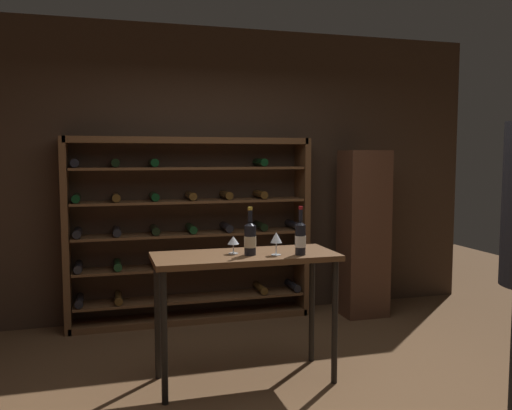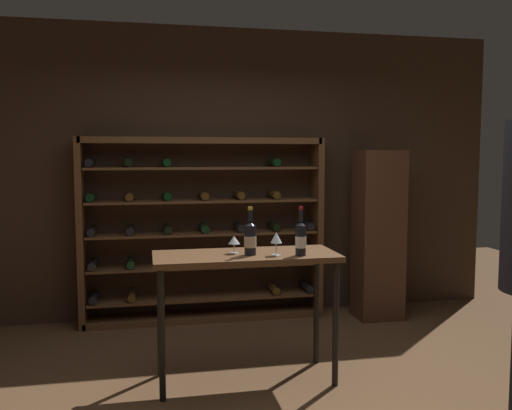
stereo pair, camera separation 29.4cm
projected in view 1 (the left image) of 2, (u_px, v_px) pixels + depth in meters
The scene contains 9 objects.
ground_plane at pixel (278, 402), 3.55m from camera, with size 10.26×10.26×0.00m, color brown.
back_wall at pixel (212, 173), 5.46m from camera, with size 5.68×0.10×2.89m, color #3D2B1E.
wine_rack at pixel (189, 231), 5.23m from camera, with size 2.37×0.32×1.80m.
tasting_table at pixel (245, 269), 3.83m from camera, with size 1.30×0.53×0.93m.
display_cabinet at pixel (363, 233), 5.45m from camera, with size 0.44×0.36×1.68m, color #4C2D1E.
wine_bottle_amber_reserve at pixel (250, 238), 3.76m from camera, with size 0.09×0.09×0.34m.
wine_bottle_black_capsule at pixel (300, 238), 3.76m from camera, with size 0.08×0.08×0.34m.
wine_glass_stemmed_right at pixel (276, 238), 3.75m from camera, with size 0.08×0.08×0.16m.
wine_glass_stemmed_center at pixel (233, 241), 3.81m from camera, with size 0.08×0.08×0.13m.
Camera 1 is at (-1.09, -3.25, 1.62)m, focal length 37.80 mm.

